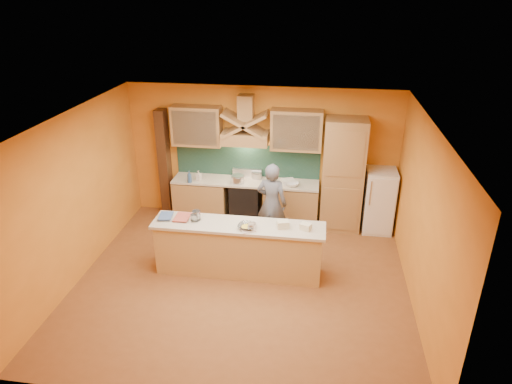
# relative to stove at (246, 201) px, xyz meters

# --- Properties ---
(floor) EXTENTS (5.50, 5.00, 0.01)m
(floor) POSITION_rel_stove_xyz_m (0.30, -2.20, -0.45)
(floor) COLOR brown
(floor) RESTS_ON ground
(ceiling) EXTENTS (5.50, 5.00, 0.01)m
(ceiling) POSITION_rel_stove_xyz_m (0.30, -2.20, 2.35)
(ceiling) COLOR white
(ceiling) RESTS_ON wall_back
(wall_back) EXTENTS (5.50, 0.02, 2.80)m
(wall_back) POSITION_rel_stove_xyz_m (0.30, 0.30, 0.95)
(wall_back) COLOR orange
(wall_back) RESTS_ON floor
(wall_front) EXTENTS (5.50, 0.02, 2.80)m
(wall_front) POSITION_rel_stove_xyz_m (0.30, -4.70, 0.95)
(wall_front) COLOR orange
(wall_front) RESTS_ON floor
(wall_left) EXTENTS (0.02, 5.00, 2.80)m
(wall_left) POSITION_rel_stove_xyz_m (-2.45, -2.20, 0.95)
(wall_left) COLOR orange
(wall_left) RESTS_ON floor
(wall_right) EXTENTS (0.02, 5.00, 2.80)m
(wall_right) POSITION_rel_stove_xyz_m (3.05, -2.20, 0.95)
(wall_right) COLOR orange
(wall_right) RESTS_ON floor
(base_cabinet_left) EXTENTS (1.10, 0.60, 0.86)m
(base_cabinet_left) POSITION_rel_stove_xyz_m (-0.95, 0.00, -0.02)
(base_cabinet_left) COLOR #AB814E
(base_cabinet_left) RESTS_ON floor
(base_cabinet_right) EXTENTS (1.10, 0.60, 0.86)m
(base_cabinet_right) POSITION_rel_stove_xyz_m (0.95, 0.00, -0.02)
(base_cabinet_right) COLOR #AB814E
(base_cabinet_right) RESTS_ON floor
(counter_top) EXTENTS (3.00, 0.62, 0.04)m
(counter_top) POSITION_rel_stove_xyz_m (-0.00, 0.00, 0.45)
(counter_top) COLOR beige
(counter_top) RESTS_ON base_cabinet_left
(stove) EXTENTS (0.60, 0.58, 0.90)m
(stove) POSITION_rel_stove_xyz_m (0.00, 0.00, 0.00)
(stove) COLOR black
(stove) RESTS_ON floor
(backsplash) EXTENTS (3.00, 0.03, 0.70)m
(backsplash) POSITION_rel_stove_xyz_m (-0.00, 0.28, 0.80)
(backsplash) COLOR #19382F
(backsplash) RESTS_ON wall_back
(range_hood) EXTENTS (0.92, 0.50, 0.24)m
(range_hood) POSITION_rel_stove_xyz_m (0.00, 0.05, 1.37)
(range_hood) COLOR #AB814E
(range_hood) RESTS_ON wall_back
(hood_chimney) EXTENTS (0.30, 0.30, 0.50)m
(hood_chimney) POSITION_rel_stove_xyz_m (0.00, 0.15, 1.95)
(hood_chimney) COLOR #AB814E
(hood_chimney) RESTS_ON wall_back
(upper_cabinet_left) EXTENTS (1.00, 0.35, 0.80)m
(upper_cabinet_left) POSITION_rel_stove_xyz_m (-1.00, 0.12, 1.55)
(upper_cabinet_left) COLOR #AB814E
(upper_cabinet_left) RESTS_ON wall_back
(upper_cabinet_right) EXTENTS (1.00, 0.35, 0.80)m
(upper_cabinet_right) POSITION_rel_stove_xyz_m (1.00, 0.12, 1.55)
(upper_cabinet_right) COLOR #AB814E
(upper_cabinet_right) RESTS_ON wall_back
(pantry_column) EXTENTS (0.80, 0.60, 2.30)m
(pantry_column) POSITION_rel_stove_xyz_m (1.95, 0.00, 0.70)
(pantry_column) COLOR #AB814E
(pantry_column) RESTS_ON floor
(fridge) EXTENTS (0.58, 0.60, 1.30)m
(fridge) POSITION_rel_stove_xyz_m (2.70, 0.00, 0.20)
(fridge) COLOR white
(fridge) RESTS_ON floor
(trim_column_left) EXTENTS (0.20, 0.30, 2.30)m
(trim_column_left) POSITION_rel_stove_xyz_m (-1.75, 0.15, 0.70)
(trim_column_left) COLOR #472816
(trim_column_left) RESTS_ON floor
(island_body) EXTENTS (2.80, 0.55, 0.88)m
(island_body) POSITION_rel_stove_xyz_m (0.20, -1.90, -0.01)
(island_body) COLOR tan
(island_body) RESTS_ON floor
(island_top) EXTENTS (2.90, 0.62, 0.05)m
(island_top) POSITION_rel_stove_xyz_m (0.20, -1.90, 0.47)
(island_top) COLOR beige
(island_top) RESTS_ON island_body
(person) EXTENTS (0.65, 0.50, 1.61)m
(person) POSITION_rel_stove_xyz_m (0.63, -0.76, 0.36)
(person) COLOR slate
(person) RESTS_ON floor
(pot_large) EXTENTS (0.34, 0.34, 0.17)m
(pot_large) POSITION_rel_stove_xyz_m (-0.14, -0.13, 0.53)
(pot_large) COLOR silver
(pot_large) RESTS_ON stove
(pot_small) EXTENTS (0.26, 0.26, 0.14)m
(pot_small) POSITION_rel_stove_xyz_m (0.21, 0.17, 0.52)
(pot_small) COLOR #B7B8BE
(pot_small) RESTS_ON stove
(soap_bottle_a) EXTENTS (0.11, 0.11, 0.20)m
(soap_bottle_a) POSITION_rel_stove_xyz_m (-0.95, -0.10, 0.57)
(soap_bottle_a) COLOR beige
(soap_bottle_a) RESTS_ON counter_top
(soap_bottle_b) EXTENTS (0.10, 0.10, 0.25)m
(soap_bottle_b) POSITION_rel_stove_xyz_m (-1.10, -0.25, 0.60)
(soap_bottle_b) COLOR #32568A
(soap_bottle_b) RESTS_ON counter_top
(bowl_back) EXTENTS (0.29, 0.29, 0.08)m
(bowl_back) POSITION_rel_stove_xyz_m (0.98, -0.13, 0.51)
(bowl_back) COLOR white
(bowl_back) RESTS_ON counter_top
(dish_rack) EXTENTS (0.31, 0.28, 0.09)m
(dish_rack) POSITION_rel_stove_xyz_m (0.88, -0.02, 0.52)
(dish_rack) COLOR silver
(dish_rack) RESTS_ON counter_top
(book_lower) EXTENTS (0.26, 0.35, 0.03)m
(book_lower) POSITION_rel_stove_xyz_m (-0.91, -1.83, 0.51)
(book_lower) COLOR #B34D40
(book_lower) RESTS_ON island_top
(book_upper) EXTENTS (0.26, 0.34, 0.02)m
(book_upper) POSITION_rel_stove_xyz_m (-1.18, -1.86, 0.53)
(book_upper) COLOR #425D93
(book_upper) RESTS_ON island_top
(jar_large) EXTENTS (0.16, 0.16, 0.17)m
(jar_large) POSITION_rel_stove_xyz_m (-0.53, -1.85, 0.58)
(jar_large) COLOR silver
(jar_large) RESTS_ON island_top
(jar_small) EXTENTS (0.14, 0.14, 0.13)m
(jar_small) POSITION_rel_stove_xyz_m (-0.55, -1.91, 0.56)
(jar_small) COLOR white
(jar_small) RESTS_ON island_top
(kitchen_scale) EXTENTS (0.13, 0.13, 0.09)m
(kitchen_scale) POSITION_rel_stove_xyz_m (0.46, -2.05, 0.54)
(kitchen_scale) COLOR white
(kitchen_scale) RESTS_ON island_top
(mixing_bowl) EXTENTS (0.33, 0.33, 0.07)m
(mixing_bowl) POSITION_rel_stove_xyz_m (0.37, -2.02, 0.53)
(mixing_bowl) COLOR silver
(mixing_bowl) RESTS_ON island_top
(cloth) EXTENTS (0.27, 0.25, 0.01)m
(cloth) POSITION_rel_stove_xyz_m (0.40, -2.09, 0.50)
(cloth) COLOR beige
(cloth) RESTS_ON island_top
(grocery_bag_a) EXTENTS (0.22, 0.20, 0.12)m
(grocery_bag_a) POSITION_rel_stove_xyz_m (0.95, -1.90, 0.56)
(grocery_bag_a) COLOR beige
(grocery_bag_a) RESTS_ON island_top
(grocery_bag_b) EXTENTS (0.21, 0.19, 0.10)m
(grocery_bag_b) POSITION_rel_stove_xyz_m (1.32, -1.91, 0.55)
(grocery_bag_b) COLOR beige
(grocery_bag_b) RESTS_ON island_top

